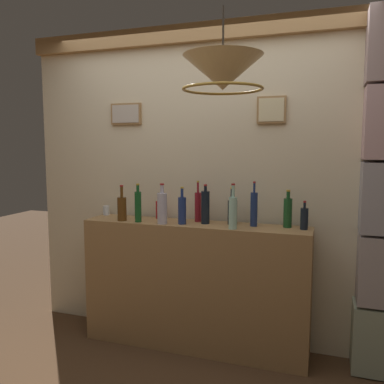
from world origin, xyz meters
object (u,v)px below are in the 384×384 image
at_px(liquor_bottle_port, 159,209).
at_px(liquor_bottle_bourbon, 254,209).
at_px(liquor_bottle_whiskey, 288,212).
at_px(liquor_bottle_sherry, 233,212).
at_px(liquor_bottle_scotch, 138,206).
at_px(liquor_bottle_rye, 232,210).
at_px(glass_tumbler_rocks, 106,210).
at_px(liquor_bottle_brandy, 182,210).
at_px(pendant_lamp, 223,74).
at_px(liquor_bottle_vodka, 304,218).
at_px(liquor_bottle_mezcal, 198,206).
at_px(liquor_bottle_tequila, 162,208).
at_px(liquor_bottle_amaro, 122,208).
at_px(liquor_bottle_gin, 205,207).

relative_size(liquor_bottle_port, liquor_bottle_bourbon, 0.64).
relative_size(liquor_bottle_whiskey, liquor_bottle_sherry, 0.84).
relative_size(liquor_bottle_scotch, liquor_bottle_rye, 1.07).
height_order(liquor_bottle_rye, glass_tumbler_rocks, liquor_bottle_rye).
bearing_deg(liquor_bottle_brandy, liquor_bottle_bourbon, 9.69).
xyz_separation_m(liquor_bottle_sherry, pendant_lamp, (0.06, -0.55, 0.87)).
bearing_deg(liquor_bottle_vodka, liquor_bottle_mezcal, 177.04).
bearing_deg(glass_tumbler_rocks, liquor_bottle_tequila, -18.64).
distance_m(liquor_bottle_vodka, liquor_bottle_sherry, 0.51).
xyz_separation_m(liquor_bottle_brandy, pendant_lamp, (0.47, -0.61, 0.89)).
height_order(liquor_bottle_amaro, liquor_bottle_brandy, same).
bearing_deg(liquor_bottle_rye, liquor_bottle_mezcal, 175.94).
height_order(liquor_bottle_vodka, pendant_lamp, pendant_lamp).
distance_m(liquor_bottle_gin, liquor_bottle_whiskey, 0.62).
height_order(liquor_bottle_vodka, liquor_bottle_whiskey, liquor_bottle_whiskey).
xyz_separation_m(liquor_bottle_gin, liquor_bottle_bourbon, (0.37, 0.02, 0.00)).
xyz_separation_m(liquor_bottle_port, pendant_lamp, (0.73, -0.77, 0.92)).
relative_size(liquor_bottle_tequila, liquor_bottle_vodka, 1.50).
distance_m(liquor_bottle_brandy, glass_tumbler_rocks, 0.78).
bearing_deg(liquor_bottle_gin, liquor_bottle_whiskey, 5.36).
bearing_deg(pendant_lamp, liquor_bottle_bourbon, 84.60).
height_order(liquor_bottle_whiskey, liquor_bottle_rye, liquor_bottle_rye).
bearing_deg(pendant_lamp, liquor_bottle_scotch, 145.20).
relative_size(liquor_bottle_mezcal, liquor_bottle_brandy, 1.13).
relative_size(liquor_bottle_brandy, liquor_bottle_sherry, 0.87).
height_order(liquor_bottle_port, liquor_bottle_bourbon, liquor_bottle_bourbon).
height_order(liquor_bottle_vodka, liquor_bottle_rye, liquor_bottle_rye).
height_order(liquor_bottle_gin, glass_tumbler_rocks, liquor_bottle_gin).
relative_size(liquor_bottle_sherry, pendant_lamp, 0.72).
relative_size(liquor_bottle_vodka, pendant_lamp, 0.45).
bearing_deg(liquor_bottle_tequila, liquor_bottle_whiskey, 10.35).
distance_m(liquor_bottle_port, liquor_bottle_rye, 0.63).
bearing_deg(pendant_lamp, liquor_bottle_vodka, 58.39).
height_order(liquor_bottle_port, liquor_bottle_whiskey, liquor_bottle_whiskey).
distance_m(liquor_bottle_tequila, liquor_bottle_port, 0.24).
xyz_separation_m(liquor_bottle_bourbon, liquor_bottle_vodka, (0.36, -0.00, -0.05)).
relative_size(liquor_bottle_bourbon, liquor_bottle_rye, 1.18).
bearing_deg(liquor_bottle_tequila, liquor_bottle_port, 119.21).
xyz_separation_m(liquor_bottle_port, liquor_bottle_amaro, (-0.24, -0.19, 0.02)).
xyz_separation_m(liquor_bottle_whiskey, liquor_bottle_amaro, (-1.28, -0.15, -0.01)).
relative_size(liquor_bottle_port, pendant_lamp, 0.47).
relative_size(liquor_bottle_whiskey, glass_tumbler_rocks, 3.49).
xyz_separation_m(liquor_bottle_gin, liquor_bottle_brandy, (-0.17, -0.07, -0.02)).
xyz_separation_m(liquor_bottle_bourbon, liquor_bottle_whiskey, (0.24, 0.04, -0.02)).
distance_m(liquor_bottle_port, liquor_bottle_brandy, 0.31).
bearing_deg(liquor_bottle_vodka, pendant_lamp, -121.61).
relative_size(liquor_bottle_sherry, glass_tumbler_rocks, 4.14).
xyz_separation_m(glass_tumbler_rocks, pendant_lamp, (1.23, -0.77, 0.96)).
xyz_separation_m(liquor_bottle_tequila, liquor_bottle_port, (-0.11, 0.20, -0.05)).
relative_size(liquor_bottle_port, liquor_bottle_scotch, 0.71).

